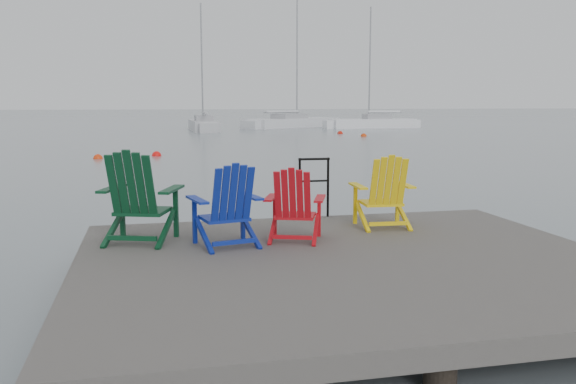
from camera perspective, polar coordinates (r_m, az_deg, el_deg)
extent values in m
plane|color=slate|center=(7.01, 5.75, -10.10)|extent=(400.00, 400.00, 0.00)
cube|color=#332F2D|center=(6.89, 5.80, -6.94)|extent=(6.00, 5.00, 0.20)
cylinder|color=black|center=(8.87, -16.08, -8.43)|extent=(0.26, 0.26, 1.20)
cylinder|color=black|center=(9.11, 1.28, -7.65)|extent=(0.26, 0.26, 1.20)
cylinder|color=black|center=(10.10, 16.41, -6.41)|extent=(0.26, 0.26, 1.20)
cylinder|color=black|center=(9.10, 1.10, 0.37)|extent=(0.04, 0.04, 0.90)
cylinder|color=black|center=(9.21, 3.76, 0.46)|extent=(0.04, 0.04, 0.90)
cylinder|color=black|center=(9.10, 2.46, 3.10)|extent=(0.48, 0.04, 0.04)
cylinder|color=black|center=(9.14, 2.44, 1.04)|extent=(0.44, 0.03, 0.03)
cube|color=#0A381D|center=(7.84, -13.42, -1.76)|extent=(0.74, 0.70, 0.04)
cube|color=#0A381D|center=(8.18, -15.25, -1.77)|extent=(0.07, 0.07, 0.64)
cube|color=#0A381D|center=(7.95, -10.45, -1.90)|extent=(0.07, 0.07, 0.64)
cube|color=#0A381D|center=(7.91, -16.17, 0.32)|extent=(0.35, 0.70, 0.03)
cube|color=#0A381D|center=(7.65, -10.83, 0.24)|extent=(0.35, 0.70, 0.03)
cube|color=#0A381D|center=(7.44, -14.45, 0.63)|extent=(0.62, 0.46, 0.78)
cube|color=navy|center=(7.45, -5.99, -2.43)|extent=(0.61, 0.57, 0.04)
cube|color=navy|center=(7.55, -8.73, -2.68)|extent=(0.06, 0.06, 0.56)
cube|color=navy|center=(7.74, -4.25, -2.33)|extent=(0.06, 0.06, 0.56)
cube|color=navy|center=(7.29, -8.50, -0.72)|extent=(0.24, 0.62, 0.03)
cube|color=navy|center=(7.50, -3.52, -0.39)|extent=(0.24, 0.62, 0.03)
cube|color=navy|center=(7.09, -5.20, -0.24)|extent=(0.53, 0.35, 0.68)
cube|color=red|center=(7.71, 0.68, -2.23)|extent=(0.61, 0.57, 0.04)
cube|color=red|center=(7.93, -1.24, -2.23)|extent=(0.06, 0.06, 0.51)
cube|color=red|center=(7.86, 2.92, -2.33)|extent=(0.06, 0.06, 0.51)
cube|color=red|center=(7.69, -1.63, -0.52)|extent=(0.29, 0.56, 0.03)
cube|color=red|center=(7.62, 2.99, -0.61)|extent=(0.29, 0.56, 0.03)
cube|color=red|center=(7.36, 0.42, -0.31)|extent=(0.50, 0.38, 0.63)
cube|color=yellow|center=(8.62, 8.67, -1.01)|extent=(0.56, 0.51, 0.04)
cube|color=yellow|center=(8.73, 6.31, -1.15)|extent=(0.05, 0.05, 0.56)
cube|color=yellow|center=(8.91, 10.22, -1.04)|extent=(0.05, 0.05, 0.56)
cube|color=yellow|center=(8.47, 6.56, 0.57)|extent=(0.16, 0.62, 0.03)
cube|color=yellow|center=(8.67, 10.88, 0.66)|extent=(0.16, 0.62, 0.03)
cube|color=yellow|center=(8.27, 9.39, 0.91)|extent=(0.51, 0.29, 0.68)
cube|color=#BCBCC0|center=(49.50, -7.91, 6.01)|extent=(1.94, 7.33, 1.10)
cube|color=#9E9EA3|center=(49.12, -7.89, 6.81)|extent=(1.34, 2.20, 0.55)
cylinder|color=gray|center=(49.93, -8.07, 11.91)|extent=(0.12, 0.12, 9.14)
cube|color=silver|center=(55.80, 0.49, 6.35)|extent=(9.92, 8.12, 1.10)
cube|color=#9E9EA3|center=(55.40, 0.14, 7.06)|extent=(3.59, 3.31, 0.55)
cylinder|color=gray|center=(56.38, 0.85, 13.46)|extent=(0.12, 0.12, 12.84)
cube|color=white|center=(54.30, 7.92, 6.21)|extent=(7.72, 2.46, 1.10)
cube|color=#9E9EA3|center=(54.44, 8.31, 6.95)|extent=(2.37, 1.53, 0.55)
cylinder|color=gray|center=(54.22, 7.67, 11.83)|extent=(0.12, 0.12, 9.51)
sphere|color=#F9110E|center=(26.18, -12.19, 3.32)|extent=(0.40, 0.40, 0.40)
sphere|color=#EE370E|center=(25.43, -17.35, 2.99)|extent=(0.37, 0.37, 0.37)
sphere|color=red|center=(44.11, 4.90, 5.46)|extent=(0.40, 0.40, 0.40)
sphere|color=#E13E0D|center=(40.76, 7.09, 5.19)|extent=(0.41, 0.41, 0.41)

